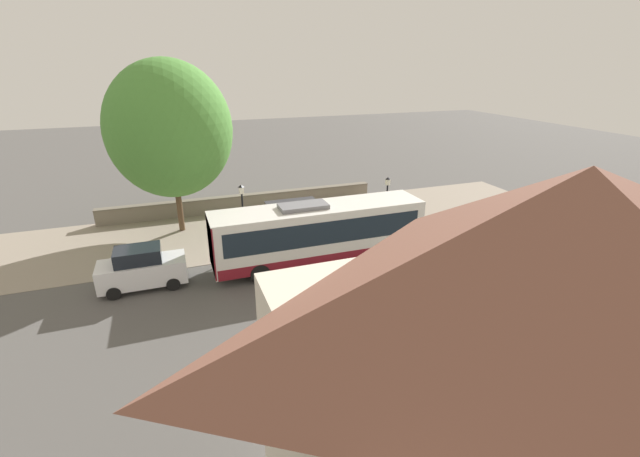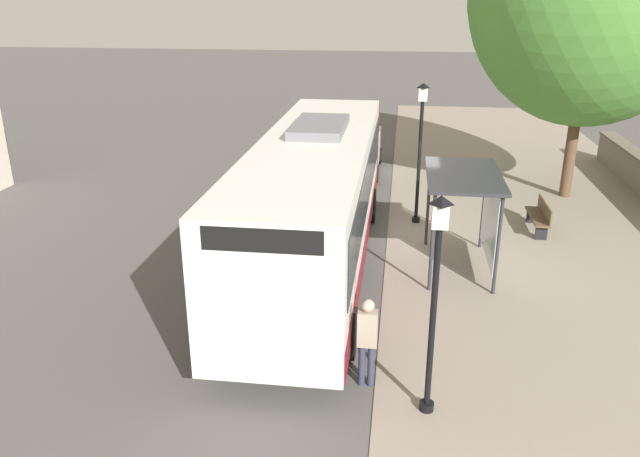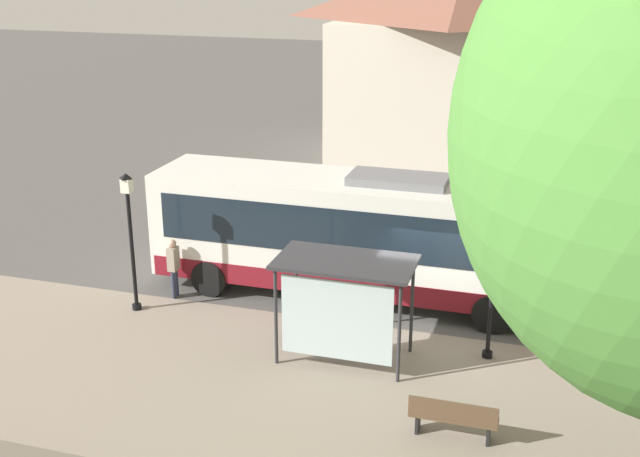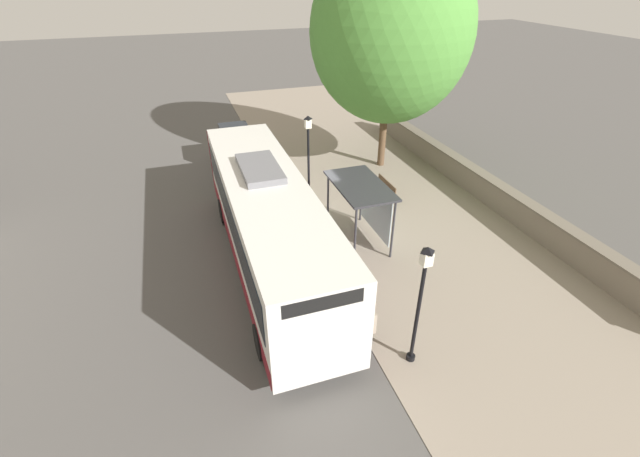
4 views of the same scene
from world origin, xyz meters
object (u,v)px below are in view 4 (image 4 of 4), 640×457
Objects in this scene: parked_car_behind_bus at (237,149)px; pedestrian at (369,327)px; bus at (268,221)px; shade_tree at (391,32)px; street_lamp_near at (308,155)px; street_lamp_far at (420,297)px; bench at (384,189)px; bus_shelter at (364,194)px.

pedestrian is at bearing 95.16° from parked_car_behind_bus.
bus is 9.02m from parked_car_behind_bus.
bus is 1.08× the size of shade_tree.
parked_car_behind_bus is at bearing -67.76° from street_lamp_near.
bench is at bearing -111.30° from street_lamp_far.
pedestrian is at bearing 68.43° from bus_shelter.
bus is 11.19m from shade_tree.
street_lamp_near reaches higher than street_lamp_far.
bench is 8.09m from parked_car_behind_bus.
shade_tree is at bearing -117.05° from pedestrian.
street_lamp_far is at bearing 98.97° from parked_car_behind_bus.
street_lamp_near is 9.04m from street_lamp_far.
street_lamp_far reaches higher than parked_car_behind_bus.
bus_shelter is 0.77× the size of parked_car_behind_bus.
bus is 6.95m from bench.
parked_car_behind_bus is (5.68, -5.73, 0.52)m from bench.
bus_shelter is 5.77m from pedestrian.
street_lamp_near is (-0.96, -8.44, 1.47)m from pedestrian.
shade_tree is at bearing -111.89° from street_lamp_far.
bus is 5.19m from pedestrian.
street_lamp_far is at bearing 68.70° from bench.
street_lamp_far is at bearing 115.44° from bus.
bench is 9.52m from street_lamp_far.
bus_shelter is at bearing -100.20° from street_lamp_far.
bench is at bearing 174.80° from street_lamp_near.
street_lamp_near is at bearing -96.51° from pedestrian.
pedestrian is 13.91m from parked_car_behind_bus.
bench is (-6.00, -3.25, -1.32)m from bus.
shade_tree reaches higher than bus.
bench is (-4.43, -8.12, -0.49)m from pedestrian.
parked_car_behind_bus is (1.25, -13.85, 0.03)m from pedestrian.
pedestrian is 0.40× the size of street_lamp_near.
street_lamp_far reaches higher than bench.
bus reaches higher than bus_shelter.
street_lamp_near is (3.47, -0.32, 1.96)m from bench.
shade_tree is (-7.54, -6.81, 4.71)m from bus.
shade_tree is at bearing -147.05° from street_lamp_near.
bus is 6.69× the size of bench.
bus_shelter reaches higher than pedestrian.
pedestrian is 0.16× the size of shade_tree.
bus is at bearing 54.59° from street_lamp_near.
bus is 6.07m from street_lamp_far.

